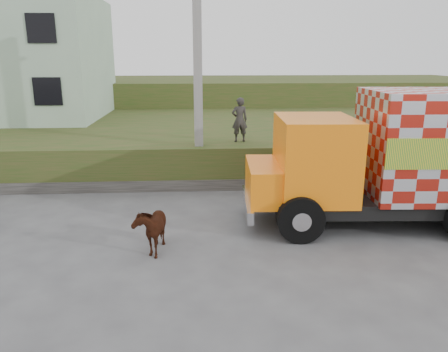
{
  "coord_description": "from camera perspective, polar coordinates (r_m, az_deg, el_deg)",
  "views": [
    {
      "loc": [
        -1.05,
        -10.65,
        4.55
      ],
      "look_at": [
        -0.32,
        1.19,
        1.3
      ],
      "focal_mm": 35.0,
      "sensor_mm": 36.0,
      "label": 1
    }
  ],
  "objects": [
    {
      "name": "ground",
      "position": [
        11.62,
        1.95,
        -7.72
      ],
      "size": [
        120.0,
        120.0,
        0.0
      ],
      "primitive_type": "plane",
      "color": "#474749",
      "rests_on": "ground"
    },
    {
      "name": "embankment",
      "position": [
        21.02,
        -0.62,
        4.9
      ],
      "size": [
        40.0,
        12.0,
        1.5
      ],
      "primitive_type": "cube",
      "color": "#2B4918",
      "rests_on": "ground"
    },
    {
      "name": "embankment_far",
      "position": [
        32.8,
        -1.72,
        9.97
      ],
      "size": [
        40.0,
        12.0,
        3.0
      ],
      "primitive_type": "cube",
      "color": "#2B4918",
      "rests_on": "ground"
    },
    {
      "name": "retaining_strip",
      "position": [
        15.5,
        -6.91,
        -1.09
      ],
      "size": [
        16.0,
        0.5,
        0.4
      ],
      "primitive_type": "cube",
      "color": "#595651",
      "rests_on": "ground"
    },
    {
      "name": "building",
      "position": [
        25.65,
        -27.18,
        13.58
      ],
      "size": [
        10.0,
        8.0,
        6.0
      ],
      "primitive_type": "cube",
      "color": "#A6C2A6",
      "rests_on": "embankment"
    },
    {
      "name": "utility_pole",
      "position": [
        15.25,
        -3.44,
        13.51
      ],
      "size": [
        1.2,
        0.3,
        8.0
      ],
      "color": "gray",
      "rests_on": "ground"
    },
    {
      "name": "cargo_truck",
      "position": [
        12.98,
        23.93,
        2.26
      ],
      "size": [
        8.43,
        3.24,
        3.71
      ],
      "rotation": [
        0.0,
        0.0,
        -0.05
      ],
      "color": "black",
      "rests_on": "ground"
    },
    {
      "name": "cow",
      "position": [
        10.68,
        -9.51,
        -6.61
      ],
      "size": [
        0.75,
        1.46,
        1.19
      ],
      "primitive_type": "imported",
      "rotation": [
        0.0,
        0.0,
        -0.08
      ],
      "color": "#38150E",
      "rests_on": "ground"
    },
    {
      "name": "pedestrian",
      "position": [
        16.15,
        2.05,
        7.36
      ],
      "size": [
        0.64,
        0.46,
        1.63
      ],
      "primitive_type": "imported",
      "rotation": [
        0.0,
        0.0,
        3.26
      ],
      "color": "#2F2C2A",
      "rests_on": "embankment"
    }
  ]
}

